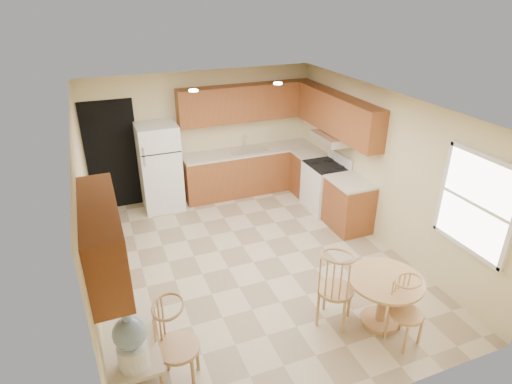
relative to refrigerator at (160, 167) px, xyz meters
name	(u,v)px	position (x,y,z in m)	size (l,w,h in m)	color
floor	(253,262)	(0.95, -2.40, -0.83)	(5.50, 5.50, 0.00)	#C0AC8B
ceiling	(253,105)	(0.95, -2.40, 1.67)	(4.50, 5.50, 0.02)	white
wall_back	(203,135)	(0.95, 0.35, 0.42)	(4.50, 0.02, 2.50)	beige
wall_front	(363,313)	(0.95, -5.15, 0.42)	(4.50, 0.02, 2.50)	beige
wall_left	(88,219)	(-1.30, -2.40, 0.42)	(0.02, 5.50, 2.50)	beige
wall_right	(382,168)	(3.20, -2.40, 0.42)	(0.02, 5.50, 2.50)	beige
doorway	(113,156)	(-0.80, 0.34, 0.22)	(0.90, 0.02, 2.10)	black
base_cab_back	(250,172)	(1.83, 0.05, -0.40)	(2.75, 0.60, 0.87)	brown
counter_back	(250,151)	(1.83, 0.05, 0.06)	(2.75, 0.63, 0.04)	beige
base_cab_right_a	(309,175)	(2.90, -0.54, -0.40)	(0.60, 0.59, 0.87)	brown
counter_right_a	(310,154)	(2.90, -0.54, 0.06)	(0.63, 0.59, 0.04)	beige
base_cab_right_b	(348,205)	(2.90, -2.00, -0.40)	(0.60, 0.80, 0.87)	brown
counter_right_b	(351,182)	(2.90, -2.00, 0.06)	(0.63, 0.80, 0.04)	beige
upper_cab_back	(247,103)	(1.83, 0.19, 1.02)	(2.75, 0.33, 0.70)	brown
upper_cab_right	(337,114)	(3.04, -1.19, 1.02)	(0.33, 2.42, 0.70)	brown
upper_cab_left	(103,239)	(-1.13, -4.00, 1.02)	(0.33, 1.40, 0.70)	brown
sink	(248,150)	(1.80, 0.05, 0.08)	(0.78, 0.44, 0.01)	silver
range_hood	(332,138)	(2.95, -1.22, 0.59)	(0.50, 0.76, 0.14)	silver
desk_pedestal	(130,338)	(-1.05, -3.72, -0.47)	(0.48, 0.42, 0.72)	brown
desk_top	(130,335)	(-1.05, -4.10, -0.08)	(0.50, 1.20, 0.04)	beige
window	(476,204)	(3.18, -4.25, 0.67)	(0.06, 1.12, 1.30)	white
can_light_a	(193,91)	(0.45, -1.20, 1.65)	(0.14, 0.14, 0.02)	white
can_light_b	(278,83)	(1.85, -1.20, 1.65)	(0.14, 0.14, 0.02)	white
refrigerator	(160,167)	(0.00, 0.00, 0.00)	(0.73, 0.71, 1.66)	white
stove	(325,186)	(2.88, -1.22, -0.36)	(0.65, 0.76, 1.09)	white
dining_table	(384,294)	(1.99, -4.23, -0.38)	(0.92, 0.92, 0.68)	tan
chair_table_a	(340,286)	(1.44, -4.08, -0.20)	(0.46, 0.56, 1.03)	tan
chair_table_b	(412,311)	(2.04, -4.68, -0.30)	(0.39, 0.40, 0.88)	tan
chair_desk	(179,344)	(-0.60, -4.30, -0.19)	(0.47, 0.60, 1.05)	tan
water_crock	(131,342)	(-1.05, -4.52, 0.22)	(0.30, 0.30, 0.63)	white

